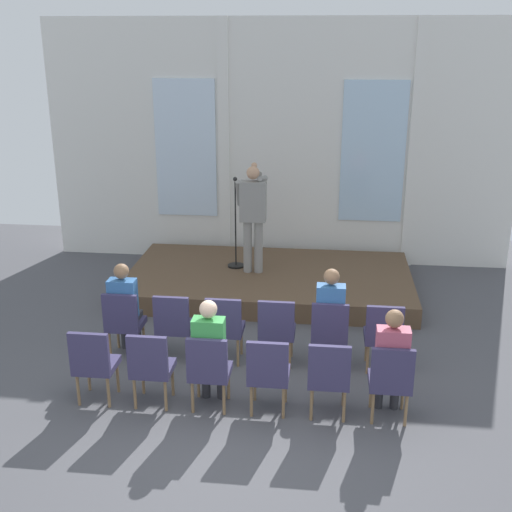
# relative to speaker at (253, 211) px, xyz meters

# --- Properties ---
(ground_plane) EXTENTS (14.52, 14.52, 0.00)m
(ground_plane) POSITION_rel_speaker_xyz_m (0.28, -4.00, -1.36)
(ground_plane) COLOR #4C4C51
(rear_partition) EXTENTS (8.47, 0.14, 4.37)m
(rear_partition) POSITION_rel_speaker_xyz_m (0.30, 1.58, 0.82)
(rear_partition) COLOR silver
(rear_partition) RESTS_ON ground
(stage_platform) EXTENTS (4.69, 2.59, 0.32)m
(stage_platform) POSITION_rel_speaker_xyz_m (0.28, -0.01, -1.20)
(stage_platform) COLOR brown
(stage_platform) RESTS_ON ground
(speaker) EXTENTS (0.50, 0.69, 1.78)m
(speaker) POSITION_rel_speaker_xyz_m (0.00, 0.00, 0.00)
(speaker) COLOR gray
(speaker) RESTS_ON stage_platform
(mic_stand) EXTENTS (0.28, 0.28, 1.56)m
(mic_stand) POSITION_rel_speaker_xyz_m (-0.32, 0.20, -0.70)
(mic_stand) COLOR black
(mic_stand) RESTS_ON stage_platform
(chair_r0_c0) EXTENTS (0.46, 0.44, 0.94)m
(chair_r0_c0) POSITION_rel_speaker_xyz_m (-1.40, -2.59, -0.82)
(chair_r0_c0) COLOR olive
(chair_r0_c0) RESTS_ON ground
(audience_r0_c0) EXTENTS (0.36, 0.39, 1.30)m
(audience_r0_c0) POSITION_rel_speaker_xyz_m (-1.40, -2.51, -0.63)
(audience_r0_c0) COLOR #2D2D33
(audience_r0_c0) RESTS_ON ground
(chair_r0_c1) EXTENTS (0.46, 0.44, 0.94)m
(chair_r0_c1) POSITION_rel_speaker_xyz_m (-0.73, -2.59, -0.82)
(chair_r0_c1) COLOR olive
(chair_r0_c1) RESTS_ON ground
(chair_r0_c2) EXTENTS (0.46, 0.44, 0.94)m
(chair_r0_c2) POSITION_rel_speaker_xyz_m (-0.06, -2.59, -0.82)
(chair_r0_c2) COLOR olive
(chair_r0_c2) RESTS_ON ground
(chair_r0_c3) EXTENTS (0.46, 0.44, 0.94)m
(chair_r0_c3) POSITION_rel_speaker_xyz_m (0.61, -2.59, -0.82)
(chair_r0_c3) COLOR olive
(chair_r0_c3) RESTS_ON ground
(chair_r0_c4) EXTENTS (0.46, 0.44, 0.94)m
(chair_r0_c4) POSITION_rel_speaker_xyz_m (1.28, -2.59, -0.82)
(chair_r0_c4) COLOR olive
(chair_r0_c4) RESTS_ON ground
(audience_r0_c4) EXTENTS (0.36, 0.39, 1.34)m
(audience_r0_c4) POSITION_rel_speaker_xyz_m (1.28, -2.51, -0.61)
(audience_r0_c4) COLOR #2D2D33
(audience_r0_c4) RESTS_ON ground
(chair_r0_c5) EXTENTS (0.46, 0.44, 0.94)m
(chair_r0_c5) POSITION_rel_speaker_xyz_m (1.96, -2.59, -0.82)
(chair_r0_c5) COLOR olive
(chair_r0_c5) RESTS_ON ground
(chair_r1_c0) EXTENTS (0.46, 0.44, 0.94)m
(chair_r1_c0) POSITION_rel_speaker_xyz_m (-1.40, -3.72, -0.82)
(chair_r1_c0) COLOR olive
(chair_r1_c0) RESTS_ON ground
(chair_r1_c1) EXTENTS (0.46, 0.44, 0.94)m
(chair_r1_c1) POSITION_rel_speaker_xyz_m (-0.73, -3.72, -0.82)
(chair_r1_c1) COLOR olive
(chair_r1_c1) RESTS_ON ground
(chair_r1_c2) EXTENTS (0.46, 0.44, 0.94)m
(chair_r1_c2) POSITION_rel_speaker_xyz_m (-0.06, -3.72, -0.82)
(chair_r1_c2) COLOR olive
(chair_r1_c2) RESTS_ON ground
(audience_r1_c2) EXTENTS (0.36, 0.39, 1.33)m
(audience_r1_c2) POSITION_rel_speaker_xyz_m (-0.06, -3.64, -0.62)
(audience_r1_c2) COLOR #2D2D33
(audience_r1_c2) RESTS_ON ground
(chair_r1_c3) EXTENTS (0.46, 0.44, 0.94)m
(chair_r1_c3) POSITION_rel_speaker_xyz_m (0.61, -3.72, -0.82)
(chair_r1_c3) COLOR olive
(chair_r1_c3) RESTS_ON ground
(chair_r1_c4) EXTENTS (0.46, 0.44, 0.94)m
(chair_r1_c4) POSITION_rel_speaker_xyz_m (1.28, -3.72, -0.82)
(chair_r1_c4) COLOR olive
(chair_r1_c4) RESTS_ON ground
(chair_r1_c5) EXTENTS (0.46, 0.44, 0.94)m
(chair_r1_c5) POSITION_rel_speaker_xyz_m (1.96, -3.72, -0.82)
(chair_r1_c5) COLOR olive
(chair_r1_c5) RESTS_ON ground
(audience_r1_c5) EXTENTS (0.36, 0.39, 1.32)m
(audience_r1_c5) POSITION_rel_speaker_xyz_m (1.96, -3.64, -0.62)
(audience_r1_c5) COLOR #2D2D33
(audience_r1_c5) RESTS_ON ground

